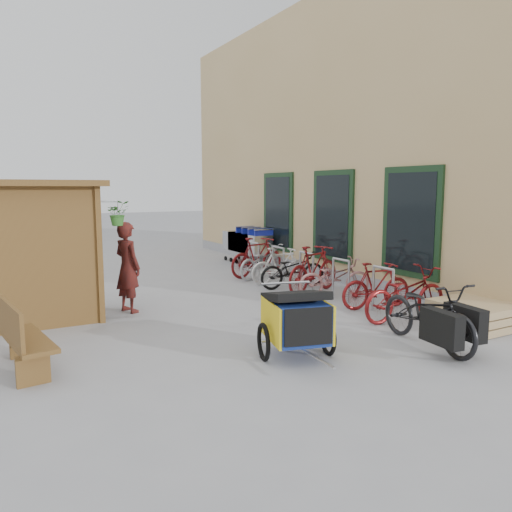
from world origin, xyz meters
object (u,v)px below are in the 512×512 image
person_kiosk (128,267)px  bike_0 (405,294)px  pallet_stack (474,314)px  child_trailer (296,318)px  shopping_carts (247,242)px  bike_2 (334,277)px  bike_4 (293,270)px  cargo_bike (430,314)px  kiosk (31,231)px  bike_1 (376,285)px  bike_5 (280,266)px  bench (21,336)px  bike_6 (263,261)px  bike_7 (257,257)px  bike_3 (314,269)px

person_kiosk → bike_0: bearing=-147.3°
pallet_stack → child_trailer: bearing=176.6°
shopping_carts → bike_2: 5.00m
bike_4 → cargo_bike: bearing=176.5°
kiosk → bike_1: 6.22m
person_kiosk → bike_5: bearing=-97.6°
bike_4 → bike_5: (-0.01, 0.53, 0.02)m
kiosk → bike_4: 5.57m
bike_0 → bike_1: 0.91m
pallet_stack → bike_4: (-0.83, 4.16, 0.22)m
kiosk → person_kiosk: bearing=-2.7°
person_kiosk → bike_0: person_kiosk is taller
bench → child_trailer: size_ratio=0.85×
bench → cargo_bike: size_ratio=0.74×
pallet_stack → bike_6: (-0.80, 5.56, 0.22)m
bike_1 → bike_6: bearing=12.6°
kiosk → bike_1: (5.74, -2.13, -1.11)m
shopping_carts → child_trailer: (-3.39, -7.72, -0.12)m
person_kiosk → bike_1: bearing=-137.1°
pallet_stack → shopping_carts: 7.94m
bench → person_kiosk: size_ratio=0.87×
pallet_stack → bike_7: bike_7 is taller
bike_0 → bike_5: 3.86m
cargo_bike → bike_4: (0.68, 4.55, -0.06)m
bike_1 → bike_7: bearing=12.4°
pallet_stack → bench: size_ratio=0.83×
child_trailer → person_kiosk: (-1.30, 3.59, 0.29)m
cargo_bike → bike_3: (0.78, 3.89, 0.03)m
cargo_bike → bike_7: 6.29m
bench → bike_1: size_ratio=0.97×
kiosk → shopping_carts: kiosk is taller
cargo_bike → person_kiosk: person_kiosk is taller
bench → bike_1: (6.13, 0.31, -0.01)m
kiosk → bench: bearing=-99.2°
shopping_carts → bike_4: size_ratio=1.31×
cargo_bike → bike_4: bearing=88.6°
bike_3 → shopping_carts: bearing=-27.6°
cargo_bike → bike_1: 2.34m
bike_0 → bike_2: (0.14, 2.12, -0.05)m
bike_5 → bike_2: bearing=-164.0°
bike_0 → bench: bearing=86.1°
bench → bike_7: (5.87, 4.43, 0.06)m
bike_0 → bike_5: bearing=3.6°
bike_3 → bike_7: bearing=-16.5°
bench → cargo_bike: cargo_bike is taller
cargo_bike → pallet_stack: bearing=21.7°
bike_4 → bike_6: bike_6 is taller
bike_7 → bike_3: bearing=170.1°
bike_1 → bike_7: 4.13m
bike_4 → bike_7: 1.70m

